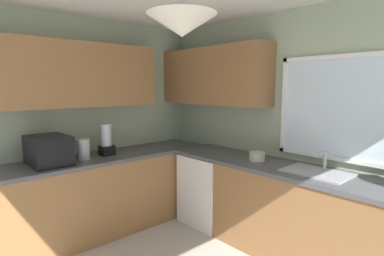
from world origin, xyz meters
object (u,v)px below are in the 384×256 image
at_px(kettle, 83,149).
at_px(blender_appliance, 106,141).
at_px(microwave, 48,150).
at_px(dishwasher, 211,188).
at_px(bowl, 257,156).
at_px(sink_assembly, 317,172).

xyz_separation_m(kettle, blender_appliance, (-0.02, 0.28, 0.05)).
bearing_deg(microwave, dishwasher, 68.43).
distance_m(kettle, bowl, 1.87).
relative_size(microwave, kettle, 2.19).
xyz_separation_m(microwave, sink_assembly, (1.97, 1.71, -0.13)).
height_order(kettle, sink_assembly, kettle).
bearing_deg(kettle, sink_assembly, 34.92).
bearing_deg(dishwasher, blender_appliance, -122.42).
relative_size(kettle, sink_assembly, 0.39).
height_order(dishwasher, blender_appliance, blender_appliance).
height_order(kettle, bowl, kettle).
bearing_deg(microwave, bowl, 52.32).
xyz_separation_m(sink_assembly, blender_appliance, (-1.97, -1.08, 0.15)).
bearing_deg(blender_appliance, microwave, -90.00).
bearing_deg(bowl, blender_appliance, -140.83).
height_order(microwave, sink_assembly, microwave).
bearing_deg(dishwasher, microwave, -111.57).
xyz_separation_m(kettle, sink_assembly, (1.95, 1.36, -0.10)).
bearing_deg(sink_assembly, bowl, -179.40).
relative_size(sink_assembly, blender_appliance, 1.57).
distance_m(dishwasher, sink_assembly, 1.39).
xyz_separation_m(dishwasher, sink_assembly, (1.31, 0.04, 0.48)).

